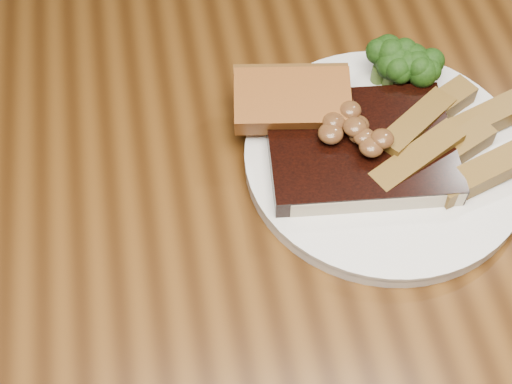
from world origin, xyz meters
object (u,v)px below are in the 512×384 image
at_px(dining_table, 269,256).
at_px(garlic_bread, 291,115).
at_px(steak, 360,148).
at_px(potato_wedges, 465,144).
at_px(plate, 384,159).

relative_size(dining_table, garlic_bread, 14.94).
xyz_separation_m(steak, potato_wedges, (0.10, -0.01, -0.00)).
height_order(plate, potato_wedges, potato_wedges).
xyz_separation_m(steak, garlic_bread, (-0.05, 0.05, -0.00)).
relative_size(plate, garlic_bread, 2.45).
height_order(steak, potato_wedges, same).
distance_m(dining_table, potato_wedges, 0.22).
height_order(dining_table, plate, plate).
bearing_deg(plate, garlic_bread, 145.55).
height_order(plate, garlic_bread, garlic_bread).
bearing_deg(plate, dining_table, -165.58).
bearing_deg(garlic_bread, steak, -34.45).
bearing_deg(steak, potato_wedges, -1.27).
bearing_deg(plate, steak, 172.70).
height_order(steak, garlic_bread, steak).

